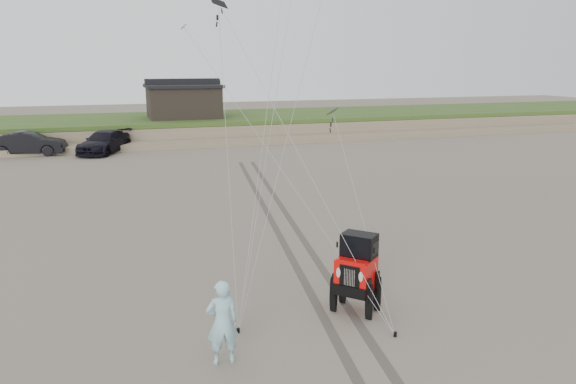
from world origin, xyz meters
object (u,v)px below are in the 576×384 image
object	(u,v)px
cabin	(183,100)
truck_b	(28,144)
truck_c	(104,142)
man	(222,322)
jeep	(356,281)

from	to	relation	value
cabin	truck_b	xyz separation A→B (m)	(-11.93, -6.56, -2.40)
cabin	truck_c	xyz separation A→B (m)	(-6.78, -7.16, -2.44)
cabin	truck_b	size ratio (longest dim) A/B	1.26
truck_b	man	xyz separation A→B (m)	(7.43, -32.19, 0.13)
jeep	man	xyz separation A→B (m)	(-3.86, -1.49, 0.12)
cabin	truck_b	world-z (taller)	cabin
truck_b	truck_c	world-z (taller)	truck_b
truck_c	jeep	xyz separation A→B (m)	(6.15, -30.10, 0.05)
jeep	truck_c	bearing A→B (deg)	148.50
man	jeep	bearing A→B (deg)	-156.53
truck_c	truck_b	bearing A→B (deg)	-159.84
truck_b	man	bearing A→B (deg)	-158.76
truck_c	jeep	world-z (taller)	jeep
truck_b	jeep	distance (m)	32.71
truck_b	truck_c	size ratio (longest dim) A/B	0.93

